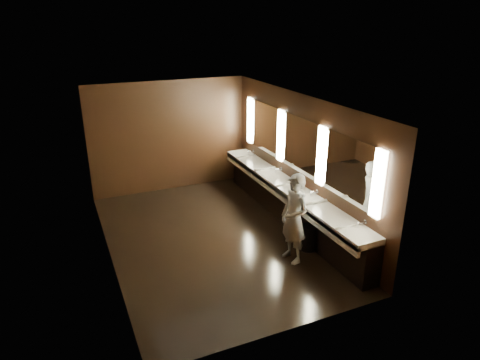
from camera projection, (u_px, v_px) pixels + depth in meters
name	position (u px, v px, depth m)	size (l,w,h in m)	color
floor	(212.00, 238.00, 8.74)	(6.00, 6.00, 0.00)	black
ceiling	(208.00, 102.00, 7.73)	(4.00, 6.00, 0.02)	#2D2D2B
wall_back	(169.00, 136.00, 10.80)	(4.00, 0.02, 2.80)	black
wall_front	(288.00, 246.00, 5.68)	(4.00, 0.02, 2.80)	black
wall_left	(103.00, 190.00, 7.48)	(0.02, 6.00, 2.80)	black
wall_right	(300.00, 161.00, 8.99)	(0.02, 6.00, 2.80)	black
sink_counter	(289.00, 202.00, 9.24)	(0.55, 5.40, 1.01)	black
mirror_band	(300.00, 145.00, 8.86)	(0.06, 5.03, 1.15)	#FCF6CC
person	(294.00, 219.00, 7.70)	(0.62, 0.40, 1.69)	#89A4CD
trash_bin	(309.00, 238.00, 8.25)	(0.33, 0.33, 0.51)	black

